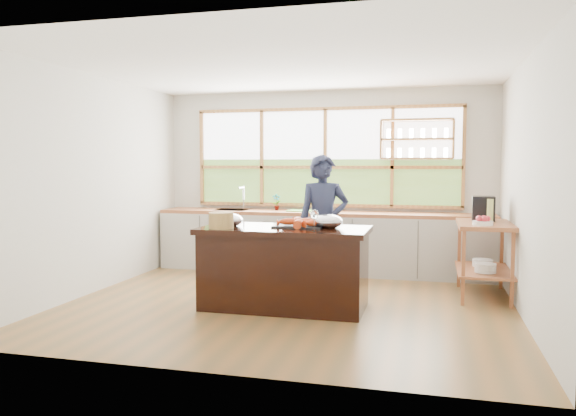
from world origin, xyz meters
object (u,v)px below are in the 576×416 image
(cook, at_px, (323,225))
(espresso_machine, at_px, (483,208))
(wicker_basket, at_px, (221,220))
(island, at_px, (284,267))

(cook, distance_m, espresso_machine, 1.99)
(cook, height_order, wicker_basket, cook)
(cook, relative_size, espresso_machine, 5.69)
(island, xyz_separation_m, wicker_basket, (-0.64, -0.26, 0.53))
(cook, distance_m, wicker_basket, 1.41)
(cook, relative_size, wicker_basket, 6.29)
(espresso_machine, distance_m, wicker_basket, 3.25)
(wicker_basket, bearing_deg, espresso_machine, 29.38)
(cook, bearing_deg, island, -125.58)
(island, bearing_deg, wicker_basket, -157.82)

